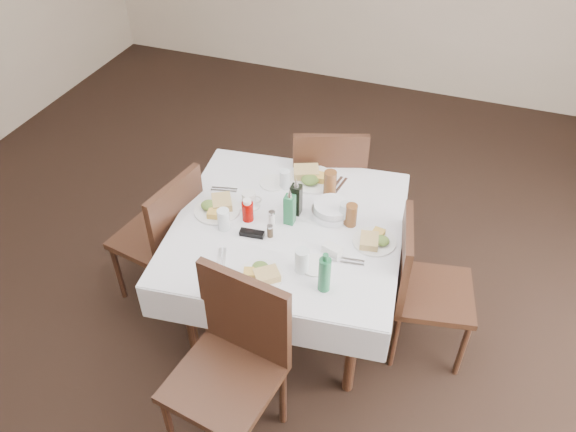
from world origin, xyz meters
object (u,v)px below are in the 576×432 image
Objects in this scene: water_s at (302,260)px; oil_cruet_dark at (296,198)px; chair_west at (166,232)px; coffee_mug at (249,200)px; dining_table at (288,235)px; oil_cruet_green at (290,208)px; green_bottle at (325,274)px; chair_north at (328,180)px; water_n at (285,179)px; bread_basket at (332,210)px; water_w at (224,219)px; chair_south at (234,356)px; water_e at (345,213)px; ketchup_bottle at (248,210)px; chair_east at (419,282)px.

oil_cruet_dark is (-0.18, 0.41, 0.04)m from water_s.
coffee_mug is at bearing 19.01° from chair_west.
dining_table is at bearing 121.26° from water_s.
oil_cruet_green is 1.68× the size of coffee_mug.
chair_west is (-0.75, -0.09, -0.13)m from dining_table.
green_bottle reaches higher than water_s.
chair_north is 0.51m from water_n.
bread_basket is 0.48m from coffee_mug.
oil_cruet_dark is 0.59m from green_bottle.
water_w is at bearing -7.89° from chair_west.
chair_south is 4.40× the size of bread_basket.
oil_cruet_green reaches higher than coffee_mug.
chair_west is at bearing 164.52° from green_bottle.
water_e is 0.54m from ketchup_bottle.
oil_cruet_green is 0.24m from ketchup_bottle.
oil_cruet_dark is at bearing -91.10° from chair_north.
chair_west is 7.61× the size of water_w.
chair_north is at bearing 108.07° from bread_basket.
oil_cruet_dark is (0.76, 0.20, 0.32)m from chair_west.
oil_cruet_green is at bearing -93.67° from oil_cruet_dark.
chair_north is at bearing 88.33° from dining_table.
ketchup_bottle is (-0.23, -0.15, -0.04)m from oil_cruet_dark.
ketchup_bottle is at bearing -104.89° from water_n.
water_s is 0.59m from coffee_mug.
dining_table is 0.54m from green_bottle.
chair_east reaches higher than ketchup_bottle.
water_e is (0.27, -0.59, 0.26)m from chair_north.
oil_cruet_green is (-0.01, 0.80, 0.29)m from chair_south.
chair_west is at bearing -174.29° from ketchup_bottle.
ketchup_bottle is at bearing 146.82° from water_s.
chair_west reaches higher than water_s.
water_w is 0.52× the size of oil_cruet_dark.
coffee_mug is at bearing -173.35° from oil_cruet_dark.
water_n is 0.49× the size of oil_cruet_dark.
oil_cruet_dark reaches higher than water_w.
coffee_mug is (0.05, 0.23, -0.02)m from water_w.
chair_south is 0.82m from ketchup_bottle.
chair_south reaches higher than oil_cruet_dark.
chair_south is at bearing -89.21° from dining_table.
chair_south reaches higher than chair_west.
water_w is at bearing -103.25° from coffee_mug.
coffee_mug is at bearing 141.84° from green_bottle.
dining_table is 11.82× the size of water_n.
coffee_mug is at bearing 139.65° from water_s.
water_n is at bearing 67.98° from water_w.
green_bottle is at bearing -51.44° from oil_cruet_green.
chair_south is 0.93m from coffee_mug.
chair_south is at bearing -128.87° from green_bottle.
chair_south is 4.34× the size of oil_cruet_green.
oil_cruet_dark is 0.28m from coffee_mug.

